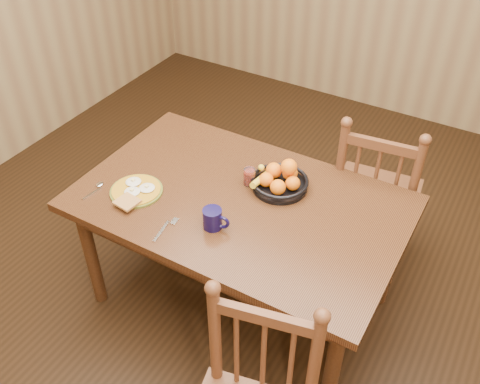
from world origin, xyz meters
The scene contains 9 objects.
room centered at (0.00, 0.00, 1.35)m, with size 4.52×5.02×2.72m.
dining_table centered at (0.00, 0.00, 0.67)m, with size 1.60×1.00×0.75m.
chair_far centered at (0.50, 0.67, 0.50)m, with size 0.52×0.50×1.03m.
breakfast_plate centered at (-0.48, -0.21, 0.76)m, with size 0.26×0.29×0.04m.
fork centered at (-0.19, -0.35, 0.75)m, with size 0.05×0.18×0.00m.
spoon centered at (-0.67, -0.28, 0.75)m, with size 0.04×0.16×0.01m.
coffee_mug centered at (-0.01, -0.23, 0.80)m, with size 0.13×0.09×0.10m.
juice_glass centered at (-0.02, 0.13, 0.79)m, with size 0.06×0.06×0.09m.
fruit_bowl centered at (0.12, 0.19, 0.80)m, with size 0.29×0.29×0.17m.
Camera 1 is at (1.01, -1.73, 2.45)m, focal length 40.00 mm.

